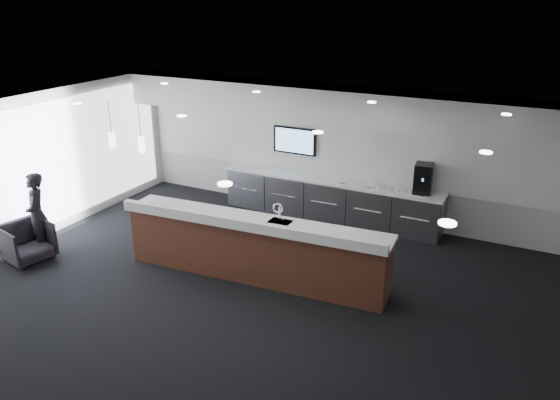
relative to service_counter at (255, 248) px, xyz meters
The scene contains 24 objects.
ground 0.81m from the service_counter, 70.67° to the right, with size 10.00×10.00×0.00m, color black.
ceiling 2.49m from the service_counter, 70.67° to the right, with size 10.00×8.00×0.02m, color black.
back_wall 3.59m from the service_counter, 86.89° to the left, with size 10.00×0.02×3.00m, color beige.
left_wall 4.93m from the service_counter, behind, with size 0.02×8.00×3.00m, color beige.
soffit_bulkhead 3.66m from the service_counter, 86.43° to the left, with size 10.00×0.90×0.70m, color silver.
alcove_panel 3.59m from the service_counter, 86.86° to the left, with size 9.80×0.06×1.40m, color silver.
window_blinds_wall 4.89m from the service_counter, behind, with size 0.04×7.36×2.55m, color silver.
back_credenza 3.11m from the service_counter, 86.53° to the left, with size 5.06×0.66×0.95m.
wall_tv 3.63m from the service_counter, 103.55° to the left, with size 1.05×0.08×0.62m.
pendant_left 2.79m from the service_counter, behind, with size 0.12×0.12×0.30m, color beige.
pendant_right 3.37m from the service_counter, behind, with size 0.12×0.12×0.30m, color beige.
ceiling_can_lights 2.46m from the service_counter, 70.67° to the right, with size 7.00×5.00×0.02m, color silver, non-canonical shape.
service_counter is the anchor object (origin of this frame).
coffee_machine 3.92m from the service_counter, 55.21° to the left, with size 0.40×0.50×0.62m.
info_sign_left 3.07m from the service_counter, 79.87° to the left, with size 0.14×0.02×0.20m, color white.
info_sign_right 3.24m from the service_counter, 68.67° to the left, with size 0.18×0.02×0.24m, color white.
armchair 4.44m from the service_counter, 161.75° to the right, with size 0.81×0.84×0.76m, color black.
lounge_guest 4.35m from the service_counter, 165.91° to the right, with size 0.61×0.40×1.66m, color black.
cup_0 3.63m from the service_counter, 56.03° to the left, with size 0.10×0.10×0.09m, color white.
cup_1 3.56m from the service_counter, 57.92° to the left, with size 0.10×0.10×0.09m, color white.
cup_2 3.49m from the service_counter, 59.88° to the left, with size 0.10×0.10×0.09m, color white.
cup_3 3.42m from the service_counter, 61.93° to the left, with size 0.10×0.10×0.09m, color white.
cup_4 3.36m from the service_counter, 64.05° to the left, with size 0.10×0.10×0.09m, color white.
cup_5 3.30m from the service_counter, 66.26° to the left, with size 0.10×0.10×0.09m, color white.
Camera 1 is at (4.16, -7.08, 4.89)m, focal length 35.00 mm.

